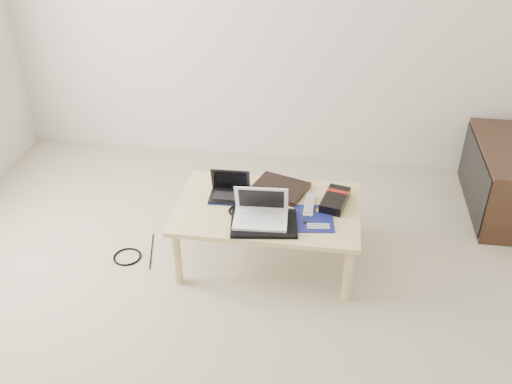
# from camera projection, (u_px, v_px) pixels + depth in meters

# --- Properties ---
(ground) EXTENTS (4.00, 4.00, 0.00)m
(ground) POSITION_uv_depth(u_px,v_px,m) (213.00, 329.00, 3.13)
(ground) COLOR #B4A892
(ground) RESTS_ON ground
(room_shell) EXTENTS (4.20, 4.20, 2.70)m
(room_shell) POSITION_uv_depth(u_px,v_px,m) (195.00, 24.00, 2.22)
(room_shell) COLOR beige
(room_shell) RESTS_ON ground
(coffee_table) EXTENTS (1.10, 0.70, 0.40)m
(coffee_table) POSITION_uv_depth(u_px,v_px,m) (268.00, 213.00, 3.45)
(coffee_table) COLOR #E1C887
(coffee_table) RESTS_ON ground
(media_cabinet) EXTENTS (0.41, 0.90, 0.50)m
(media_cabinet) POSITION_uv_depth(u_px,v_px,m) (502.00, 179.00, 3.98)
(media_cabinet) COLOR #372316
(media_cabinet) RESTS_ON ground
(book) EXTENTS (0.39, 0.36, 0.03)m
(book) POSITION_uv_depth(u_px,v_px,m) (280.00, 189.00, 3.57)
(book) COLOR black
(book) RESTS_ON coffee_table
(netbook) EXTENTS (0.25, 0.18, 0.17)m
(netbook) POSITION_uv_depth(u_px,v_px,m) (230.00, 191.00, 3.50)
(netbook) COLOR black
(netbook) RESTS_ON coffee_table
(tablet) EXTENTS (0.27, 0.21, 0.01)m
(tablet) POSITION_uv_depth(u_px,v_px,m) (262.00, 201.00, 3.47)
(tablet) COLOR black
(tablet) RESTS_ON coffee_table
(remote) EXTENTS (0.06, 0.24, 0.02)m
(remote) POSITION_uv_depth(u_px,v_px,m) (309.00, 205.00, 3.42)
(remote) COLOR silver
(remote) RESTS_ON coffee_table
(neoprene_sleeve) EXTENTS (0.41, 0.32, 0.02)m
(neoprene_sleeve) POSITION_uv_depth(u_px,v_px,m) (264.00, 223.00, 3.26)
(neoprene_sleeve) COLOR black
(neoprene_sleeve) RESTS_ON coffee_table
(white_laptop) EXTENTS (0.32, 0.24, 0.21)m
(white_laptop) POSITION_uv_depth(u_px,v_px,m) (261.00, 212.00, 3.26)
(white_laptop) COLOR white
(white_laptop) RESTS_ON neoprene_sleeve
(motherboard) EXTENTS (0.25, 0.30, 0.01)m
(motherboard) POSITION_uv_depth(u_px,v_px,m) (314.00, 218.00, 3.32)
(motherboard) COLOR #0C124F
(motherboard) RESTS_ON coffee_table
(gpu_box) EXTENTS (0.19, 0.29, 0.06)m
(gpu_box) POSITION_uv_depth(u_px,v_px,m) (335.00, 200.00, 3.44)
(gpu_box) COLOR black
(gpu_box) RESTS_ON coffee_table
(cable_coil) EXTENTS (0.14, 0.14, 0.01)m
(cable_coil) POSITION_uv_depth(u_px,v_px,m) (238.00, 211.00, 3.38)
(cable_coil) COLOR black
(cable_coil) RESTS_ON coffee_table
(floor_cable_coil) EXTENTS (0.21, 0.21, 0.01)m
(floor_cable_coil) POSITION_uv_depth(u_px,v_px,m) (127.00, 257.00, 3.65)
(floor_cable_coil) COLOR black
(floor_cable_coil) RESTS_ON ground
(floor_cable_trail) EXTENTS (0.09, 0.36, 0.01)m
(floor_cable_trail) POSITION_uv_depth(u_px,v_px,m) (151.00, 251.00, 3.70)
(floor_cable_trail) COLOR black
(floor_cable_trail) RESTS_ON ground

